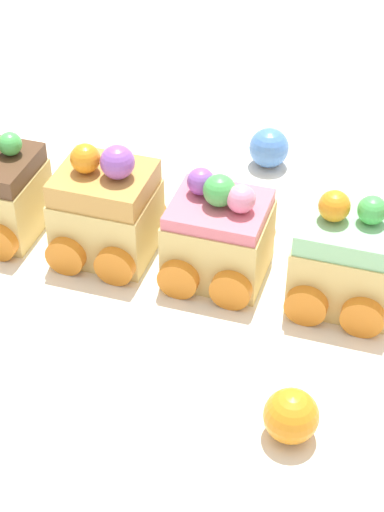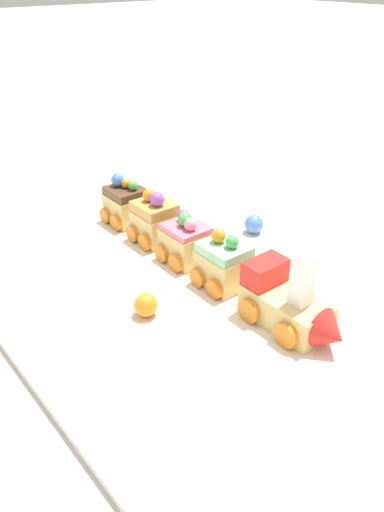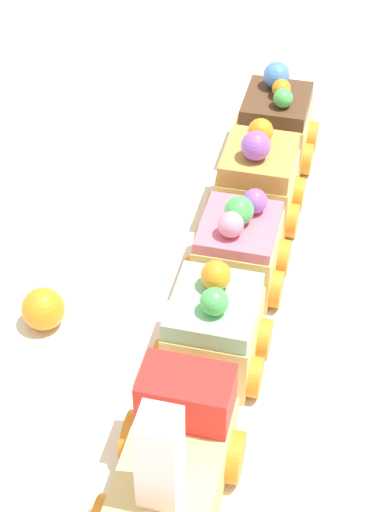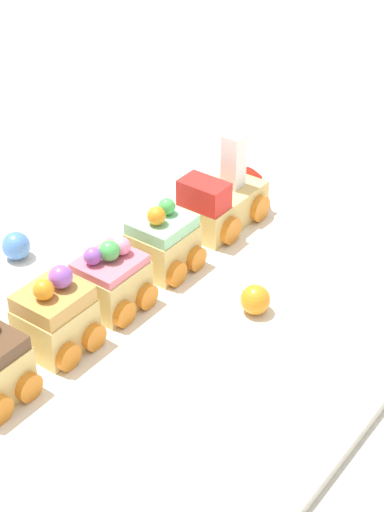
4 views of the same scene
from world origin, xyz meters
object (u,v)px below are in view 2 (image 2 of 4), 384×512
Objects in this scene: cake_car_caramel at (155,221)px; cake_car_chocolate at (126,204)px; cake_car_strawberry at (186,242)px; gumball_orange at (146,305)px; cake_car_mint at (224,264)px; cake_train_locomotive at (292,307)px; gumball_blue at (254,224)px.

cake_car_caramel is 1.04× the size of cake_car_chocolate.
gumball_orange is at bearing -58.07° from cake_car_strawberry.
cake_car_mint is at bearing 0.01° from cake_car_chocolate.
gumball_orange is at bearing -136.10° from cake_train_locomotive.
gumball_blue is (-0.08, 0.13, -0.01)m from cake_car_mint.
cake_car_strawberry is 2.51× the size of gumball_orange.
cake_train_locomotive is 1.66× the size of cake_car_chocolate.
cake_car_mint is 1.05× the size of cake_car_strawberry.
cake_train_locomotive reaches higher than cake_car_chocolate.
cake_car_chocolate is at bearing -140.70° from gumball_blue.
cake_train_locomotive is 4.38× the size of gumball_blue.
cake_car_chocolate is at bearing 179.92° from cake_car_caramel.
cake_car_mint is at bearing 86.10° from gumball_orange.
cake_car_strawberry is 0.16m from cake_car_chocolate.
gumball_orange and gumball_blue have the same top height.
gumball_orange is (-0.01, -0.12, -0.01)m from cake_car_mint.
cake_car_chocolate is (-0.35, 0.00, 0.00)m from cake_train_locomotive.
cake_train_locomotive is 0.35m from cake_car_chocolate.
cake_train_locomotive is at bearing -0.00° from cake_car_mint.
gumball_orange is at bearing -93.23° from cake_car_mint.
cake_car_chocolate reaches higher than gumball_blue.
cake_car_caramel is 0.19m from gumball_orange.
cake_car_caramel is at bearing 141.04° from gumball_orange.
cake_car_chocolate is at bearing 152.32° from gumball_orange.
cake_car_caramel is at bearing -120.63° from gumball_blue.
cake_train_locomotive reaches higher than cake_car_strawberry.
cake_train_locomotive is 1.79× the size of cake_car_strawberry.
cake_car_mint reaches higher than gumball_orange.
cake_train_locomotive is 4.49× the size of gumball_orange.
cake_car_caramel is 0.15m from gumball_blue.
cake_car_strawberry reaches higher than gumball_blue.
cake_car_chocolate reaches higher than cake_car_mint.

